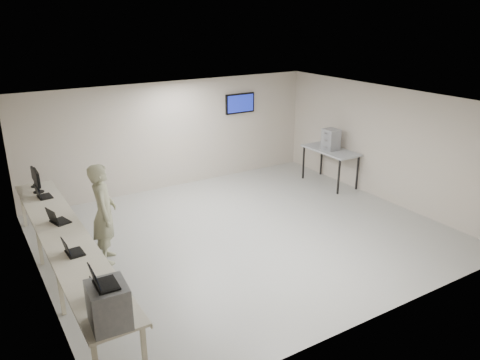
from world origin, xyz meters
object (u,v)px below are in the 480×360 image
workbench (65,239)px  side_table (331,152)px  equipment_box (109,305)px  soldier (104,214)px

workbench → side_table: side_table is taller
equipment_box → soldier: bearing=78.9°
workbench → soldier: 0.90m
equipment_box → side_table: equipment_box is taller
side_table → soldier: bearing=-171.3°
workbench → side_table: 7.32m
workbench → soldier: (0.79, 0.42, 0.13)m
workbench → soldier: soldier is taller
soldier → workbench: bearing=135.4°
equipment_box → soldier: (0.85, 3.17, -0.21)m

